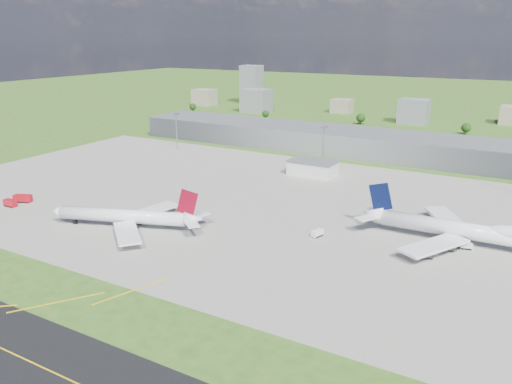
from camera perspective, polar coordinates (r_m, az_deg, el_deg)
The scene contains 22 objects.
ground at distance 339.79m, azimuth 8.25°, elevation 4.15°, with size 1400.00×1400.00×0.00m, color #33571B.
apron at distance 239.32m, azimuth 0.83°, elevation -1.34°, with size 360.00×190.00×0.08m, color gray.
terminal at distance 351.93m, azimuth 9.20°, elevation 5.82°, with size 300.00×42.00×15.00m, color slate.
ops_building at distance 290.13m, azimuth 6.51°, elevation 2.74°, with size 26.00×16.00×8.00m, color silver.
mast_west at distance 355.27m, azimuth -9.10°, elevation 7.61°, with size 3.50×2.00×25.90m.
mast_center at distance 300.60m, azimuth 7.73°, elevation 5.89°, with size 3.50×2.00×25.90m.
airliner_red_twin at distance 214.94m, azimuth -14.44°, elevation -2.76°, with size 65.13×49.48×18.44m.
airliner_blue_quad at distance 207.71m, azimuth 22.98°, elevation -4.12°, with size 78.49×61.68×20.53m.
fire_truck at distance 265.86m, azimuth -25.10°, elevation -0.70°, with size 9.00×6.16×3.72m.
crash_tender at distance 261.86m, azimuth -26.28°, elevation -1.16°, with size 6.58×3.15×3.37m.
tug_yellow at distance 228.41m, azimuth -11.86°, elevation -2.42°, with size 4.38×4.02×1.88m.
van_white_near at distance 201.97m, azimuth 7.03°, elevation -4.72°, with size 3.86×5.85×2.72m.
van_white_far at distance 205.16m, azimuth 22.89°, elevation -5.75°, with size 4.71×3.01×2.28m.
bldg_far_w at distance 590.32m, azimuth -5.92°, elevation 10.74°, with size 24.00×20.00×18.00m, color gray.
bldg_w at distance 530.69m, azimuth 0.01°, elevation 10.40°, with size 28.00×22.00×24.00m, color slate.
bldg_cw at distance 534.57m, azimuth 9.77°, elevation 9.67°, with size 20.00×18.00×14.00m, color gray.
bldg_c at distance 483.83m, azimuth 17.59°, elevation 8.80°, with size 26.00×20.00×22.00m, color slate.
bldg_tall_w at distance 601.14m, azimuth -0.52°, elevation 12.19°, with size 22.00×20.00×44.00m, color slate.
tree_far_w at distance 538.96m, azimuth -7.23°, elevation 9.65°, with size 7.20×7.20×8.80m.
tree_w at distance 486.95m, azimuth 1.09°, elevation 8.92°, with size 6.75×6.75×8.25m.
tree_c at distance 465.82m, azimuth 11.88°, elevation 8.28°, with size 8.10×8.10×9.90m.
tree_e at distance 442.64m, azimuth 22.88°, elevation 6.78°, with size 7.65×7.65×9.35m.
Camera 1 is at (117.99, -159.16, 77.17)m, focal length 35.00 mm.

